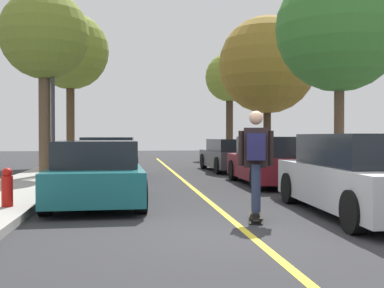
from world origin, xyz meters
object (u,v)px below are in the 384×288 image
at_px(parked_car_right_near, 272,161).
at_px(streetlamp, 53,76).
at_px(street_tree_left_near, 70,52).
at_px(skateboard, 256,216).
at_px(skateboarder, 256,156).
at_px(street_tree_right_far, 230,78).
at_px(fire_hydrant, 7,187).
at_px(parked_car_left_nearest, 97,173).
at_px(street_tree_right_nearest, 340,29).
at_px(parked_car_left_near, 109,158).
at_px(parked_car_right_nearest, 361,176).
at_px(parked_car_right_far, 232,155).
at_px(street_tree_right_near, 267,65).
at_px(street_tree_left_nearest, 44,36).

bearing_deg(parked_car_right_near, streetlamp, 159.52).
relative_size(street_tree_left_near, skateboard, 8.04).
distance_m(street_tree_left_near, skateboarder, 16.66).
distance_m(street_tree_left_near, street_tree_right_far, 10.90).
relative_size(street_tree_left_near, skateboarder, 4.05).
height_order(fire_hydrant, streetlamp, streetlamp).
xyz_separation_m(street_tree_right_far, skateboard, (-4.03, -21.73, -4.86)).
xyz_separation_m(parked_car_left_nearest, street_tree_right_nearest, (6.79, 3.36, 3.91)).
distance_m(parked_car_left_near, parked_car_right_nearest, 9.49).
bearing_deg(parked_car_right_near, skateboard, -108.94).
bearing_deg(parked_car_right_nearest, parked_car_left_near, 120.07).
distance_m(parked_car_right_far, street_tree_right_nearest, 7.07).
distance_m(street_tree_right_far, streetlamp, 16.06).
relative_size(fire_hydrant, skateboarder, 0.41).
bearing_deg(street_tree_left_near, skateboard, -72.64).
bearing_deg(parked_car_right_nearest, streetlamp, 129.31).
height_order(parked_car_left_near, fire_hydrant, parked_car_left_near).
bearing_deg(skateboarder, street_tree_right_near, 73.27).
height_order(parked_car_right_far, street_tree_right_near, street_tree_right_near).
xyz_separation_m(parked_car_left_nearest, parked_car_right_far, (4.76, 8.89, -0.00)).
relative_size(street_tree_right_near, street_tree_right_far, 1.04).
height_order(street_tree_right_nearest, street_tree_right_near, street_tree_right_near).
distance_m(street_tree_right_near, skateboarder, 14.45).
distance_m(street_tree_left_near, street_tree_right_near, 9.07).
xyz_separation_m(skateboard, skateboarder, (-0.01, -0.03, 0.99)).
distance_m(parked_car_left_near, street_tree_right_near, 9.23).
bearing_deg(street_tree_right_far, parked_car_left_nearest, -109.41).
distance_m(street_tree_left_nearest, street_tree_left_near, 7.00).
bearing_deg(parked_car_left_near, street_tree_left_near, 106.56).
distance_m(street_tree_left_near, fire_hydrant, 14.95).
height_order(street_tree_right_far, streetlamp, street_tree_right_far).
height_order(parked_car_left_nearest, parked_car_right_far, parked_car_left_nearest).
xyz_separation_m(parked_car_left_nearest, skateboarder, (2.76, -2.48, 0.43)).
distance_m(parked_car_right_near, street_tree_right_near, 8.77).
bearing_deg(parked_car_left_near, skateboarder, -72.11).
height_order(parked_car_right_far, street_tree_left_near, street_tree_left_near).
height_order(street_tree_right_near, fire_hydrant, street_tree_right_near).
height_order(parked_car_left_nearest, parked_car_left_near, parked_car_left_near).
xyz_separation_m(parked_car_left_nearest, parked_car_right_near, (4.76, 3.35, 0.04)).
relative_size(parked_car_left_nearest, street_tree_left_near, 0.62).
bearing_deg(skateboarder, fire_hydrant, 163.69).
relative_size(parked_car_right_near, street_tree_left_nearest, 0.73).
bearing_deg(skateboarder, street_tree_right_far, 79.49).
height_order(street_tree_right_near, street_tree_right_far, street_tree_right_near).
relative_size(street_tree_left_near, streetlamp, 1.26).
xyz_separation_m(street_tree_left_nearest, skateboard, (4.80, -8.39, -4.53)).
bearing_deg(fire_hydrant, street_tree_left_near, 92.17).
bearing_deg(street_tree_left_near, parked_car_left_near, -73.44).
height_order(street_tree_right_far, fire_hydrant, street_tree_right_far).
distance_m(parked_car_left_nearest, street_tree_left_near, 13.87).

